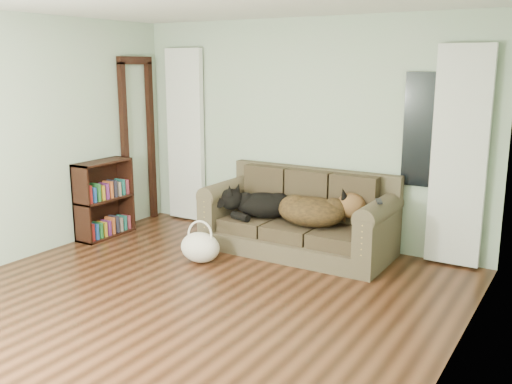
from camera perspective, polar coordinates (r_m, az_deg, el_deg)
The scene contains 13 objects.
floor at distance 5.07m, azimuth -8.49°, elevation -11.62°, with size 5.00×5.00×0.00m, color black.
wall_back at distance 6.78m, azimuth 4.78°, elevation 6.06°, with size 4.50×0.04×2.60m, color #A9B7A4.
wall_right at distance 3.69m, azimuth 18.83°, elevation -0.16°, with size 0.04×5.00×2.60m, color #A9B7A4.
curtain_left at distance 7.64m, azimuth -7.06°, elevation 5.62°, with size 0.55×0.08×2.25m, color white.
curtain_right at distance 6.14m, azimuth 19.64°, elevation 3.27°, with size 0.55×0.08×2.25m, color white.
window_pane at distance 6.23m, azimuth 16.75°, elevation 5.92°, with size 0.50×0.03×1.20m, color black.
door_casing at distance 7.69m, azimuth -11.69°, elevation 4.76°, with size 0.07×0.60×2.10m, color black.
sofa at distance 6.38m, azimuth 4.16°, elevation -2.11°, with size 2.09×0.90×0.85m, color brown.
dog_black_lab at distance 6.57m, azimuth 0.43°, elevation -1.37°, with size 0.68×0.47×0.29m, color black.
dog_shepherd at distance 6.26m, azimuth 6.02°, elevation -2.08°, with size 0.79×0.56×0.35m, color black.
tv_remote at distance 5.85m, azimuth 12.21°, elevation -0.91°, with size 0.05×0.17×0.02m, color black.
tote_bag at distance 6.14m, azimuth -5.60°, elevation -5.55°, with size 0.45×0.35×0.32m, color beige.
bookshelf at distance 7.18m, azimuth -14.96°, elevation -0.43°, with size 0.28×0.75×0.94m, color black.
Camera 1 is at (2.99, -3.53, 2.08)m, focal length 40.00 mm.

